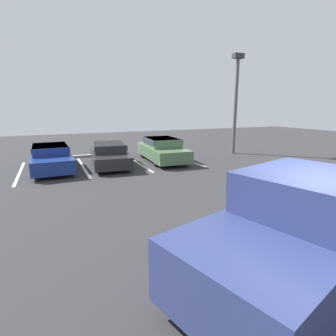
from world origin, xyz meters
name	(u,v)px	position (x,y,z in m)	size (l,w,h in m)	color
ground_plane	(322,275)	(0.00, 0.00, 0.00)	(60.00, 60.00, 0.00)	#2D2D30
stall_stripe_a	(20,173)	(-5.66, 10.93, 0.00)	(0.12, 5.02, 0.01)	white
stall_stripe_b	(83,167)	(-2.82, 10.93, 0.00)	(0.12, 5.02, 0.01)	white
stall_stripe_c	(137,163)	(0.02, 10.93, 0.00)	(0.12, 5.02, 0.01)	white
stall_stripe_d	(183,159)	(2.86, 10.93, 0.00)	(0.12, 5.02, 0.01)	white
pickup_truck	(313,223)	(-0.13, 0.21, 0.94)	(6.04, 3.44, 1.91)	navy
parked_sedan_a	(51,156)	(-4.27, 11.14, 0.63)	(1.86, 4.70, 1.18)	navy
parked_sedan_b	(109,153)	(-1.48, 10.90, 0.62)	(2.17, 4.60, 1.15)	#232326
parked_sedan_c	(162,149)	(1.50, 10.89, 0.69)	(2.09, 4.65, 1.29)	#4C6B47
light_post	(236,97)	(6.76, 11.24, 3.63)	(0.70, 0.36, 6.20)	#515156
wheel_stop_curb	(82,156)	(-2.55, 13.82, 0.07)	(1.62, 0.20, 0.14)	#B7B2A8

